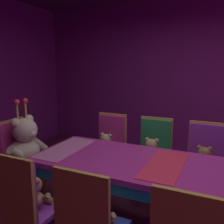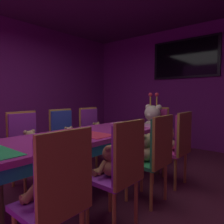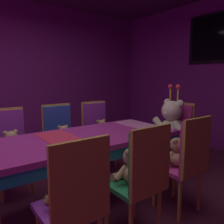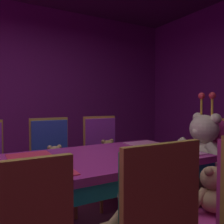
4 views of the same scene
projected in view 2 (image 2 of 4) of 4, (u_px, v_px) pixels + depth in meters
name	position (u px, v px, depth m)	size (l,w,h in m)	color
ground_plane	(84.00, 192.00, 2.64)	(7.90, 7.90, 0.00)	#591E33
wall_back	(185.00, 87.00, 4.97)	(5.20, 0.12, 2.80)	#721E72
banquet_table	(84.00, 140.00, 2.59)	(0.90, 2.56, 0.75)	#B22D8C
chair_left_1	(25.00, 140.00, 2.86)	(0.42, 0.41, 0.98)	purple
teddy_left_1	(30.00, 143.00, 2.77)	(0.24, 0.31, 0.29)	tan
chair_left_2	(64.00, 134.00, 3.38)	(0.42, 0.41, 0.98)	#2D47B2
teddy_left_2	(69.00, 136.00, 3.29)	(0.22, 0.28, 0.26)	tan
chair_left_3	(91.00, 129.00, 3.83)	(0.42, 0.41, 0.98)	purple
teddy_left_3	(97.00, 131.00, 3.74)	(0.23, 0.29, 0.28)	#9E7247
chair_right_0	(59.00, 189.00, 1.36)	(0.42, 0.41, 0.98)	purple
teddy_right_0	(46.00, 184.00, 1.45)	(0.26, 0.33, 0.31)	olive
chair_right_1	(123.00, 164.00, 1.86)	(0.42, 0.41, 0.98)	purple
teddy_right_1	(110.00, 162.00, 1.95)	(0.24, 0.31, 0.30)	olive
chair_right_2	(156.00, 151.00, 2.32)	(0.42, 0.41, 0.98)	#268C4C
teddy_right_2	(145.00, 149.00, 2.41)	(0.25, 0.33, 0.31)	tan
chair_right_3	(178.00, 142.00, 2.79)	(0.42, 0.41, 0.98)	#CC338C
teddy_right_3	(168.00, 141.00, 2.88)	(0.25, 0.32, 0.30)	tan
throne_chair	(156.00, 128.00, 3.98)	(0.41, 0.42, 0.98)	#CC338C
king_teddy_bear	(152.00, 123.00, 3.85)	(0.62, 0.48, 0.79)	beige
wall_tv	(185.00, 59.00, 4.85)	(1.52, 0.06, 0.88)	black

